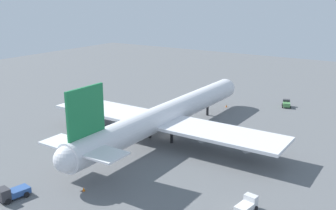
{
  "coord_description": "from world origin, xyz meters",
  "views": [
    {
      "loc": [
        -75.45,
        -49.59,
        33.69
      ],
      "look_at": [
        0.0,
        0.0,
        8.0
      ],
      "focal_mm": 41.72,
      "sensor_mm": 36.0,
      "label": 1
    }
  ],
  "objects_px": {
    "catering_truck": "(247,205)",
    "safety_cone_tail": "(84,189)",
    "fuel_truck": "(12,193)",
    "cargo_airplane": "(167,115)",
    "safety_cone_nose": "(226,106)",
    "maintenance_van": "(286,104)"
  },
  "relations": [
    {
      "from": "safety_cone_tail",
      "to": "fuel_truck",
      "type": "bearing_deg",
      "value": 136.9
    },
    {
      "from": "safety_cone_nose",
      "to": "catering_truck",
      "type": "bearing_deg",
      "value": -151.8
    },
    {
      "from": "cargo_airplane",
      "to": "maintenance_van",
      "type": "xyz_separation_m",
      "value": [
        42.41,
        -16.43,
        -4.57
      ]
    },
    {
      "from": "cargo_airplane",
      "to": "safety_cone_nose",
      "type": "bearing_deg",
      "value": -1.72
    },
    {
      "from": "fuel_truck",
      "to": "maintenance_van",
      "type": "distance_m",
      "value": 84.86
    },
    {
      "from": "catering_truck",
      "to": "safety_cone_tail",
      "type": "bearing_deg",
      "value": 109.77
    },
    {
      "from": "safety_cone_nose",
      "to": "safety_cone_tail",
      "type": "height_order",
      "value": "same"
    },
    {
      "from": "catering_truck",
      "to": "maintenance_van",
      "type": "xyz_separation_m",
      "value": [
        63.65,
        13.12,
        -0.02
      ]
    },
    {
      "from": "fuel_truck",
      "to": "safety_cone_tail",
      "type": "distance_m",
      "value": 11.96
    },
    {
      "from": "cargo_airplane",
      "to": "maintenance_van",
      "type": "distance_m",
      "value": 45.71
    },
    {
      "from": "maintenance_van",
      "to": "safety_cone_tail",
      "type": "height_order",
      "value": "maintenance_van"
    },
    {
      "from": "cargo_airplane",
      "to": "catering_truck",
      "type": "relative_size",
      "value": 15.69
    },
    {
      "from": "fuel_truck",
      "to": "safety_cone_tail",
      "type": "height_order",
      "value": "fuel_truck"
    },
    {
      "from": "cargo_airplane",
      "to": "fuel_truck",
      "type": "xyz_separation_m",
      "value": [
        -39.6,
        5.42,
        -4.48
      ]
    },
    {
      "from": "fuel_truck",
      "to": "maintenance_van",
      "type": "xyz_separation_m",
      "value": [
        82.0,
        -21.85,
        -0.09
      ]
    },
    {
      "from": "fuel_truck",
      "to": "maintenance_van",
      "type": "height_order",
      "value": "fuel_truck"
    },
    {
      "from": "fuel_truck",
      "to": "safety_cone_nose",
      "type": "relative_size",
      "value": 7.29
    },
    {
      "from": "catering_truck",
      "to": "safety_cone_nose",
      "type": "bearing_deg",
      "value": 28.2
    },
    {
      "from": "cargo_airplane",
      "to": "maintenance_van",
      "type": "height_order",
      "value": "cargo_airplane"
    },
    {
      "from": "cargo_airplane",
      "to": "safety_cone_tail",
      "type": "xyz_separation_m",
      "value": [
        -30.88,
        -2.73,
        -5.27
      ]
    },
    {
      "from": "safety_cone_nose",
      "to": "safety_cone_tail",
      "type": "distance_m",
      "value": 62.97
    },
    {
      "from": "cargo_airplane",
      "to": "safety_cone_nose",
      "type": "relative_size",
      "value": 92.42
    }
  ]
}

